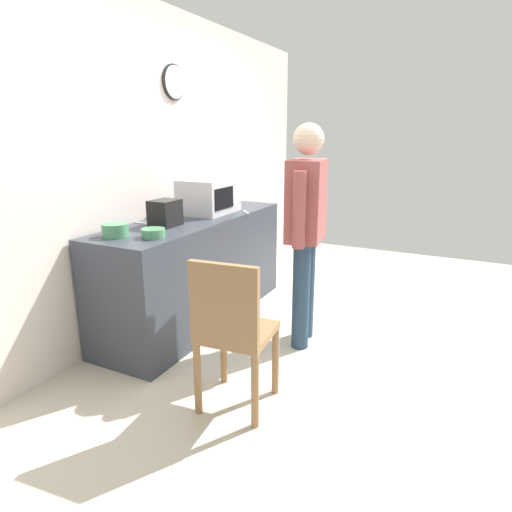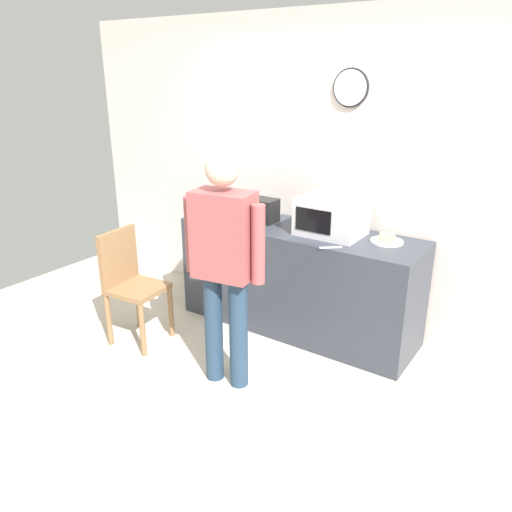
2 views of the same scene
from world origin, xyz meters
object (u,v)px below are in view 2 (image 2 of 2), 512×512
object	(u,v)px
cereal_bowl	(229,207)
wooden_chair	(130,281)
spoon_utensil	(276,215)
person_standing	(224,256)
fork_utensil	(331,247)
salad_bowl	(220,216)
microwave	(331,216)
sandwich_plate	(387,240)
toaster	(264,210)

from	to	relation	value
cereal_bowl	wooden_chair	bearing A→B (deg)	-102.27
spoon_utensil	person_standing	bearing A→B (deg)	-73.32
fork_utensil	wooden_chair	distance (m)	1.64
salad_bowl	wooden_chair	world-z (taller)	salad_bowl
salad_bowl	cereal_bowl	distance (m)	0.27
wooden_chair	cereal_bowl	bearing A→B (deg)	77.73
microwave	sandwich_plate	bearing A→B (deg)	8.15
sandwich_plate	toaster	world-z (taller)	toaster
sandwich_plate	salad_bowl	size ratio (longest dim) A/B	1.53
sandwich_plate	cereal_bowl	xyz separation A→B (m)	(-1.52, 0.02, 0.03)
person_standing	microwave	bearing A→B (deg)	74.49
salad_bowl	spoon_utensil	distance (m)	0.51
salad_bowl	toaster	xyz separation A→B (m)	(0.35, 0.17, 0.07)
spoon_utensil	sandwich_plate	bearing A→B (deg)	-7.68
sandwich_plate	spoon_utensil	xyz separation A→B (m)	(-1.09, 0.15, -0.02)
salad_bowl	spoon_utensil	xyz separation A→B (m)	(0.34, 0.38, -0.03)
toaster	fork_utensil	bearing A→B (deg)	-20.16
sandwich_plate	wooden_chair	size ratio (longest dim) A/B	0.26
microwave	wooden_chair	size ratio (longest dim) A/B	0.53
cereal_bowl	toaster	bearing A→B (deg)	-10.73
cereal_bowl	person_standing	size ratio (longest dim) A/B	0.11
person_standing	wooden_chair	xyz separation A→B (m)	(-1.02, 0.05, -0.45)
person_standing	wooden_chair	size ratio (longest dim) A/B	1.77
sandwich_plate	wooden_chair	world-z (taller)	sandwich_plate
spoon_utensil	fork_utensil	bearing A→B (deg)	-32.22
spoon_utensil	wooden_chair	xyz separation A→B (m)	(-0.66, -1.17, -0.38)
sandwich_plate	wooden_chair	xyz separation A→B (m)	(-1.75, -1.02, -0.40)
sandwich_plate	microwave	bearing A→B (deg)	-171.85
salad_bowl	microwave	bearing A→B (deg)	9.91
sandwich_plate	toaster	xyz separation A→B (m)	(-1.08, -0.07, 0.08)
sandwich_plate	salad_bowl	world-z (taller)	sandwich_plate
sandwich_plate	cereal_bowl	size ratio (longest dim) A/B	1.37
microwave	fork_utensil	size ratio (longest dim) A/B	2.94
fork_utensil	person_standing	distance (m)	0.84
sandwich_plate	wooden_chair	distance (m)	2.06
microwave	wooden_chair	xyz separation A→B (m)	(-1.30, -0.96, -0.53)
sandwich_plate	spoon_utensil	distance (m)	1.10
sandwich_plate	person_standing	xyz separation A→B (m)	(-0.72, -1.08, 0.05)
microwave	fork_utensil	xyz separation A→B (m)	(0.15, -0.29, -0.15)
toaster	salad_bowl	bearing A→B (deg)	-154.50
wooden_chair	person_standing	bearing A→B (deg)	-3.02
toaster	fork_utensil	xyz separation A→B (m)	(0.78, -0.29, -0.10)
salad_bowl	sandwich_plate	bearing A→B (deg)	9.37
toaster	wooden_chair	distance (m)	1.26
microwave	toaster	world-z (taller)	microwave
microwave	spoon_utensil	distance (m)	0.70
cereal_bowl	wooden_chair	size ratio (longest dim) A/B	0.19
sandwich_plate	salad_bowl	xyz separation A→B (m)	(-1.43, -0.24, 0.01)
salad_bowl	person_standing	bearing A→B (deg)	-50.18
sandwich_plate	cereal_bowl	distance (m)	1.52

